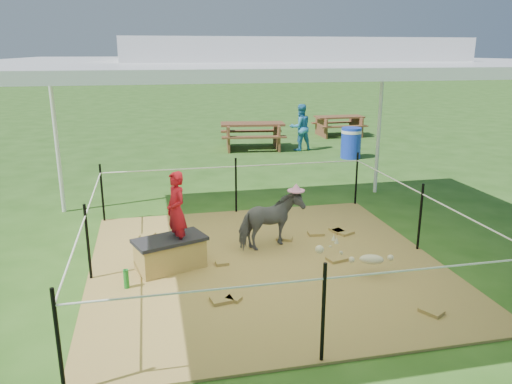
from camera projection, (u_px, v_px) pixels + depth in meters
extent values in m
plane|color=#2D5919|center=(265.00, 264.00, 6.73)|extent=(90.00, 90.00, 0.00)
cube|color=brown|center=(265.00, 263.00, 6.73)|extent=(4.60, 4.60, 0.03)
cylinder|color=silver|center=(56.00, 140.00, 8.58)|extent=(0.07, 0.07, 2.60)
cylinder|color=silver|center=(379.00, 129.00, 9.81)|extent=(0.07, 0.07, 2.60)
cube|color=white|center=(267.00, 63.00, 6.01)|extent=(6.30, 6.30, 0.08)
cube|color=white|center=(267.00, 50.00, 5.97)|extent=(3.30, 3.30, 0.22)
cylinder|color=black|center=(102.00, 194.00, 8.25)|extent=(0.04, 0.04, 1.00)
cylinder|color=black|center=(236.00, 186.00, 8.71)|extent=(0.04, 0.04, 1.00)
cylinder|color=black|center=(356.00, 179.00, 9.17)|extent=(0.04, 0.04, 1.00)
cylinder|color=black|center=(88.00, 243.00, 6.13)|extent=(0.04, 0.04, 1.00)
cylinder|color=black|center=(420.00, 218.00, 7.05)|extent=(0.04, 0.04, 1.00)
cylinder|color=black|center=(59.00, 344.00, 4.02)|extent=(0.04, 0.04, 1.00)
cylinder|color=black|center=(323.00, 314.00, 4.48)|extent=(0.04, 0.04, 1.00)
cylinder|color=white|center=(236.00, 166.00, 8.61)|extent=(4.50, 0.02, 0.02)
cylinder|color=white|center=(325.00, 279.00, 4.38)|extent=(4.50, 0.02, 0.02)
cylinder|color=white|center=(422.00, 194.00, 6.96)|extent=(0.02, 4.50, 0.02)
cylinder|color=white|center=(85.00, 216.00, 6.04)|extent=(0.02, 4.50, 0.02)
cube|color=olive|center=(171.00, 255.00, 6.48)|extent=(0.94, 0.69, 0.38)
cube|color=black|center=(170.00, 240.00, 6.43)|extent=(1.01, 0.76, 0.05)
imported|color=red|center=(176.00, 203.00, 6.31)|extent=(0.36, 0.43, 1.02)
cylinder|color=#1C7E26|center=(126.00, 279.00, 5.97)|extent=(0.08, 0.08, 0.24)
imported|color=#49494E|center=(271.00, 221.00, 7.12)|extent=(1.04, 0.75, 0.80)
cylinder|color=pink|center=(271.00, 190.00, 7.00)|extent=(0.25, 0.25, 0.12)
cylinder|color=blue|center=(351.00, 143.00, 13.26)|extent=(0.69, 0.69, 0.82)
cube|color=brown|center=(253.00, 136.00, 14.52)|extent=(1.98, 1.54, 0.76)
cube|color=brown|center=(339.00, 126.00, 16.77)|extent=(1.59, 1.15, 0.66)
imported|color=#338AC2|center=(300.00, 127.00, 14.24)|extent=(0.72, 0.60, 1.32)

